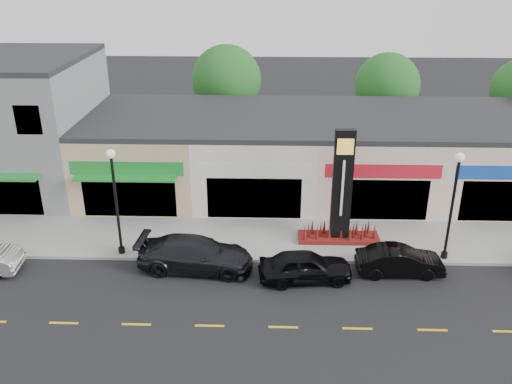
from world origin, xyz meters
TOP-DOWN VIEW (x-y plane):
  - ground at (0.00, 0.00)m, footprint 120.00×120.00m
  - sidewalk at (0.00, 4.35)m, footprint 52.00×4.30m
  - curb at (0.00, 2.10)m, footprint 52.00×0.20m
  - shop_beige at (-8.50, 11.46)m, footprint 7.00×10.85m
  - shop_cream at (-1.50, 11.47)m, footprint 7.00×10.01m
  - shop_pink_w at (5.50, 11.47)m, footprint 7.00×10.01m
  - shop_pink_e at (12.50, 11.47)m, footprint 7.00×10.01m
  - tree_rear_west at (-4.00, 19.50)m, footprint 5.20×5.20m
  - tree_rear_mid at (8.00, 19.50)m, footprint 4.80×4.80m
  - lamp_west_near at (-8.00, 2.50)m, footprint 0.44×0.44m
  - lamp_east_near at (8.00, 2.50)m, footprint 0.44×0.44m
  - pylon_sign at (3.00, 4.20)m, footprint 4.20×1.30m
  - car_dark_sedan at (-4.12, 1.35)m, footprint 2.66×5.64m
  - car_black_sedan at (1.05, 0.52)m, footprint 2.18×4.43m
  - car_black_conv at (5.52, 1.23)m, footprint 1.52×4.10m

SIDE VIEW (x-z plane):
  - ground at x=0.00m, z-range 0.00..0.00m
  - sidewalk at x=0.00m, z-range 0.00..0.15m
  - curb at x=0.00m, z-range 0.00..0.15m
  - car_black_conv at x=5.52m, z-range 0.00..1.34m
  - car_black_sedan at x=1.05m, z-range 0.00..1.46m
  - car_dark_sedan at x=-4.12m, z-range 0.00..1.59m
  - pylon_sign at x=3.00m, z-range -0.73..5.27m
  - shop_cream at x=-1.50m, z-range 0.00..4.80m
  - shop_pink_w at x=5.50m, z-range 0.00..4.80m
  - shop_pink_e at x=12.50m, z-range 0.00..4.80m
  - shop_beige at x=-8.50m, z-range 0.00..4.80m
  - lamp_west_near at x=-8.00m, z-range 0.74..6.21m
  - lamp_east_near at x=8.00m, z-range 0.74..6.21m
  - tree_rear_mid at x=8.00m, z-range 1.24..8.53m
  - tree_rear_west at x=-4.00m, z-range 1.30..9.13m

